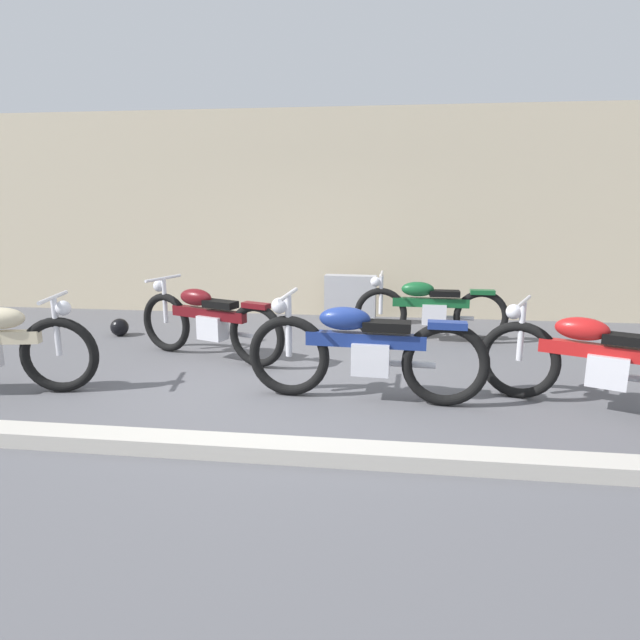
{
  "coord_description": "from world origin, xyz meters",
  "views": [
    {
      "loc": [
        0.89,
        -4.98,
        1.85
      ],
      "look_at": [
        0.18,
        0.7,
        0.55
      ],
      "focal_mm": 30.15,
      "sensor_mm": 36.0,
      "label": 1
    }
  ],
  "objects_px": {
    "stone_marker": "(350,300)",
    "motorcycle_blue": "(363,350)",
    "motorcycle_maroon": "(208,321)",
    "motorcycle_red": "(599,362)",
    "helmet": "(120,327)",
    "motorcycle_green": "(429,309)"
  },
  "relations": [
    {
      "from": "helmet",
      "to": "motorcycle_green",
      "type": "distance_m",
      "value": 4.21
    },
    {
      "from": "motorcycle_green",
      "to": "motorcycle_maroon",
      "type": "xyz_separation_m",
      "value": [
        -2.62,
        -1.12,
        0.02
      ]
    },
    {
      "from": "stone_marker",
      "to": "motorcycle_maroon",
      "type": "height_order",
      "value": "motorcycle_maroon"
    },
    {
      "from": "stone_marker",
      "to": "motorcycle_red",
      "type": "relative_size",
      "value": 0.38
    },
    {
      "from": "stone_marker",
      "to": "motorcycle_maroon",
      "type": "relative_size",
      "value": 0.39
    },
    {
      "from": "motorcycle_blue",
      "to": "helmet",
      "type": "bearing_deg",
      "value": -26.64
    },
    {
      "from": "helmet",
      "to": "motorcycle_green",
      "type": "relative_size",
      "value": 0.12
    },
    {
      "from": "stone_marker",
      "to": "motorcycle_blue",
      "type": "distance_m",
      "value": 3.11
    },
    {
      "from": "motorcycle_maroon",
      "to": "motorcycle_red",
      "type": "relative_size",
      "value": 1.0
    },
    {
      "from": "motorcycle_maroon",
      "to": "motorcycle_red",
      "type": "distance_m",
      "value": 4.08
    },
    {
      "from": "helmet",
      "to": "motorcycle_red",
      "type": "relative_size",
      "value": 0.12
    },
    {
      "from": "motorcycle_green",
      "to": "motorcycle_blue",
      "type": "relative_size",
      "value": 0.89
    },
    {
      "from": "helmet",
      "to": "motorcycle_maroon",
      "type": "xyz_separation_m",
      "value": [
        1.57,
        -0.88,
        0.33
      ]
    },
    {
      "from": "motorcycle_blue",
      "to": "motorcycle_maroon",
      "type": "bearing_deg",
      "value": -27.48
    },
    {
      "from": "stone_marker",
      "to": "motorcycle_maroon",
      "type": "xyz_separation_m",
      "value": [
        -1.53,
        -1.96,
        0.08
      ]
    },
    {
      "from": "motorcycle_red",
      "to": "motorcycle_blue",
      "type": "distance_m",
      "value": 2.06
    },
    {
      "from": "motorcycle_maroon",
      "to": "motorcycle_green",
      "type": "bearing_deg",
      "value": -135.72
    },
    {
      "from": "stone_marker",
      "to": "motorcycle_red",
      "type": "xyz_separation_m",
      "value": [
        2.39,
        -3.1,
        0.08
      ]
    },
    {
      "from": "stone_marker",
      "to": "motorcycle_red",
      "type": "height_order",
      "value": "motorcycle_red"
    },
    {
      "from": "helmet",
      "to": "motorcycle_red",
      "type": "bearing_deg",
      "value": -20.23
    },
    {
      "from": "motorcycle_green",
      "to": "motorcycle_red",
      "type": "distance_m",
      "value": 2.61
    },
    {
      "from": "motorcycle_maroon",
      "to": "motorcycle_blue",
      "type": "xyz_separation_m",
      "value": [
        1.86,
        -1.13,
        0.03
      ]
    }
  ]
}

